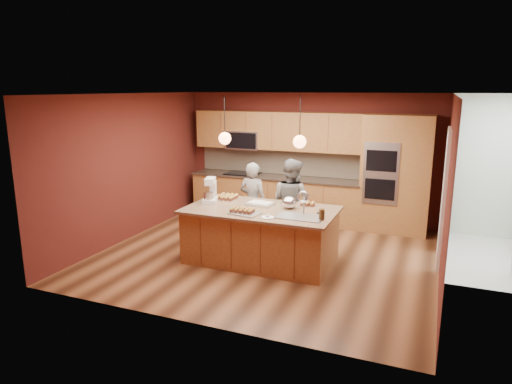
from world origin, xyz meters
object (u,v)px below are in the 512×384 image
at_px(mixing_bowl, 289,203).
at_px(person_right, 291,203).
at_px(person_left, 253,202).
at_px(island, 262,234).
at_px(stand_mixer, 210,192).

bearing_deg(mixing_bowl, person_right, 104.72).
height_order(person_left, mixing_bowl, person_left).
distance_m(island, mixing_bowl, 0.69).
xyz_separation_m(person_right, mixing_bowl, (0.20, -0.75, 0.20)).
distance_m(stand_mixer, mixing_bowl, 1.38).
height_order(island, person_right, person_right).
bearing_deg(person_right, mixing_bowl, 127.09).
bearing_deg(island, mixing_bowl, 24.76).
distance_m(island, person_right, 1.01).
xyz_separation_m(stand_mixer, mixing_bowl, (1.37, 0.11, -0.08)).
bearing_deg(person_left, person_right, -174.47).
xyz_separation_m(person_right, stand_mixer, (-1.18, -0.86, 0.28)).
height_order(island, mixing_bowl, island).
xyz_separation_m(person_left, stand_mixer, (-0.43, -0.86, 0.33)).
bearing_deg(person_left, mixing_bowl, 147.10).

